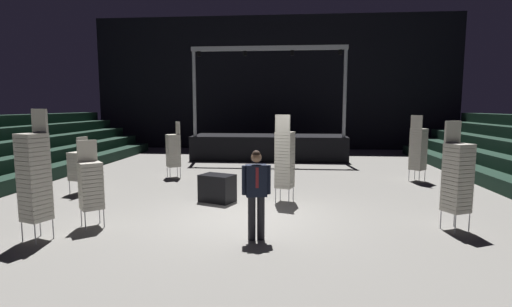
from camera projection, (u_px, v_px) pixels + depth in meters
name	position (u px, v px, depth m)	size (l,w,h in m)	color
ground_plane	(246.00, 219.00, 9.19)	(22.00, 30.00, 0.10)	slate
arena_end_wall	(274.00, 83.00, 23.53)	(22.00, 0.30, 8.00)	black
stage_riser	(269.00, 145.00, 19.20)	(7.49, 2.53, 5.35)	black
man_with_tie	(256.00, 189.00, 7.49)	(0.57, 0.31, 1.77)	black
chair_stack_front_left	(173.00, 150.00, 14.12)	(0.61, 0.61, 2.05)	#B2B5BA
chair_stack_front_right	(79.00, 165.00, 11.56)	(0.53, 0.53, 1.71)	#B2B5BA
chair_stack_mid_left	(285.00, 159.00, 10.46)	(0.56, 0.56, 2.39)	#B2B5BA
chair_stack_mid_right	(457.00, 176.00, 8.06)	(0.58, 0.58, 2.31)	#B2B5BA
chair_stack_mid_centre	(418.00, 148.00, 13.41)	(0.62, 0.62, 2.31)	#B2B5BA
chair_stack_rear_left	(34.00, 176.00, 7.43)	(0.56, 0.56, 2.56)	#B2B5BA
chair_stack_rear_right	(91.00, 184.00, 8.32)	(0.62, 0.62, 1.88)	#B2B5BA
equipment_road_case	(217.00, 188.00, 10.60)	(0.90, 0.60, 0.75)	black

